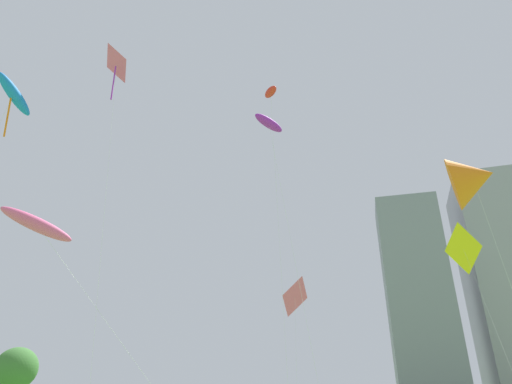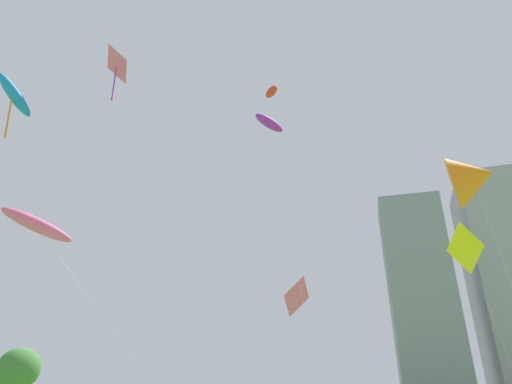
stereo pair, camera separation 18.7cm
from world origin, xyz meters
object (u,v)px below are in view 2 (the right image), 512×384
at_px(kite_flying_1, 269,123).
at_px(park_tree_0, 18,370).
at_px(kite_flying_2, 15,96).
at_px(kite_flying_5, 271,92).
at_px(kite_flying_3, 473,178).
at_px(kite_flying_6, 37,225).
at_px(kite_flying_4, 465,248).
at_px(kite_flying_7, 117,68).
at_px(kite_flying_0, 296,297).
at_px(distant_highrise_0, 423,303).

height_order(kite_flying_1, park_tree_0, kite_flying_1).
xyz_separation_m(kite_flying_2, kite_flying_5, (14.20, 11.84, 7.91)).
distance_m(kite_flying_3, park_tree_0, 39.10).
distance_m(kite_flying_2, kite_flying_6, 9.46).
height_order(kite_flying_4, kite_flying_5, kite_flying_5).
bearing_deg(kite_flying_1, kite_flying_6, -143.42).
bearing_deg(kite_flying_4, kite_flying_7, -151.53).
distance_m(kite_flying_3, kite_flying_6, 22.17).
bearing_deg(kite_flying_2, kite_flying_0, 56.70).
height_order(kite_flying_3, kite_flying_5, kite_flying_5).
bearing_deg(kite_flying_5, kite_flying_1, -86.39).
relative_size(kite_flying_2, kite_flying_3, 1.41).
relative_size(kite_flying_3, kite_flying_7, 0.53).
bearing_deg(kite_flying_0, kite_flying_7, -123.96).
bearing_deg(kite_flying_1, kite_flying_7, -168.20).
bearing_deg(kite_flying_3, kite_flying_0, 117.68).
relative_size(kite_flying_3, kite_flying_5, 0.51).
height_order(kite_flying_5, park_tree_0, kite_flying_5).
xyz_separation_m(kite_flying_1, park_tree_0, (-23.60, 11.38, -15.39)).
xyz_separation_m(kite_flying_6, kite_flying_7, (-0.47, 5.65, 15.11)).
relative_size(kite_flying_4, kite_flying_5, 0.58).
distance_m(kite_flying_0, kite_flying_2, 28.17).
xyz_separation_m(kite_flying_7, distant_highrise_0, (38.78, 98.12, 2.56)).
bearing_deg(kite_flying_3, kite_flying_5, 140.60).
height_order(kite_flying_0, kite_flying_2, kite_flying_2).
distance_m(kite_flying_6, park_tree_0, 23.75).
height_order(kite_flying_2, park_tree_0, kite_flying_2).
relative_size(kite_flying_7, park_tree_0, 3.68).
xyz_separation_m(kite_flying_2, kite_flying_4, (29.67, 19.67, -4.43)).
bearing_deg(kite_flying_3, kite_flying_1, 155.06).
distance_m(kite_flying_7, distant_highrise_0, 105.54).
distance_m(kite_flying_3, distant_highrise_0, 103.39).
bearing_deg(kite_flying_4, distant_highrise_0, 81.63).
bearing_deg(kite_flying_6, kite_flying_5, 49.15).
bearing_deg(park_tree_0, distant_highrise_0, 58.79).
height_order(kite_flying_1, kite_flying_5, kite_flying_5).
height_order(kite_flying_7, park_tree_0, kite_flying_7).
bearing_deg(kite_flying_1, kite_flying_4, 38.27).
bearing_deg(kite_flying_1, kite_flying_5, 93.61).
distance_m(kite_flying_2, kite_flying_3, 26.44).
relative_size(kite_flying_1, kite_flying_4, 1.35).
distance_m(kite_flying_6, distant_highrise_0, 112.02).
xyz_separation_m(kite_flying_4, distant_highrise_0, (12.32, 83.78, 13.38)).
height_order(kite_flying_1, distant_highrise_0, distant_highrise_0).
relative_size(kite_flying_2, kite_flying_6, 1.78).
xyz_separation_m(kite_flying_5, park_tree_0, (-23.34, 7.22, -21.51)).
bearing_deg(kite_flying_0, kite_flying_1, -91.81).
height_order(kite_flying_5, kite_flying_7, kite_flying_5).
distance_m(kite_flying_4, park_tree_0, 39.88).
height_order(kite_flying_3, kite_flying_7, kite_flying_7).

